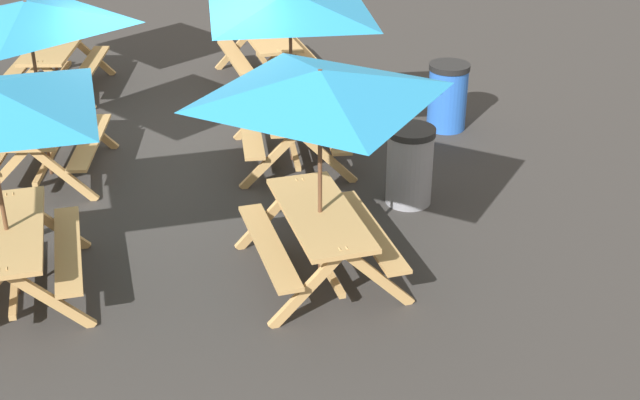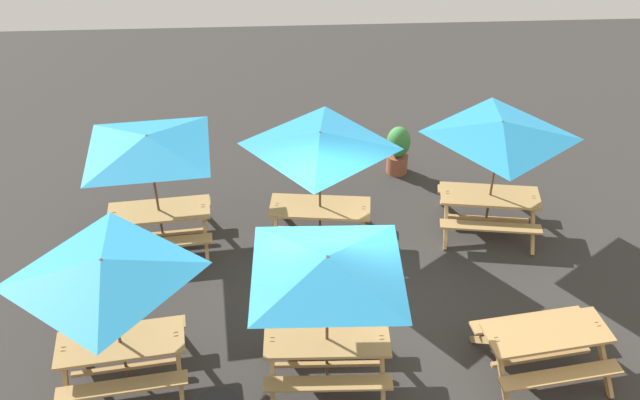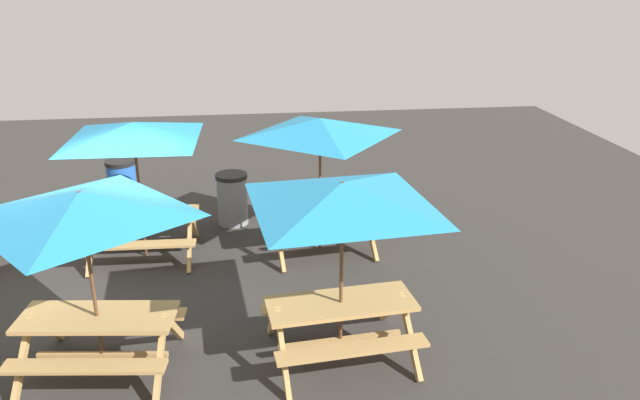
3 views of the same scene
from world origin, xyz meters
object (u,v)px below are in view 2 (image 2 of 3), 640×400
object	(u,v)px
picnic_table_1	(105,277)
picnic_table_3	(327,274)
picnic_table_0	(500,137)
picnic_table_5	(149,151)
potted_plant_0	(398,149)
picnic_table_4	(545,341)
picnic_table_2	(320,148)

from	to	relation	value
picnic_table_1	picnic_table_3	bearing A→B (deg)	170.67
picnic_table_3	picnic_table_1	bearing A→B (deg)	-0.20
picnic_table_0	picnic_table_5	size ratio (longest dim) A/B	0.83
picnic_table_5	potted_plant_0	xyz separation A→B (m)	(-4.60, -2.15, -1.43)
picnic_table_5	picnic_table_4	bearing A→B (deg)	145.59
picnic_table_2	picnic_table_3	bearing A→B (deg)	95.51
picnic_table_2	picnic_table_1	bearing A→B (deg)	52.60
picnic_table_1	picnic_table_3	distance (m)	2.94
picnic_table_3	picnic_table_0	bearing A→B (deg)	-131.78
picnic_table_1	picnic_table_3	size ratio (longest dim) A/B	0.83
picnic_table_1	picnic_table_5	xyz separation A→B (m)	(-0.14, -3.14, 0.00)
picnic_table_0	picnic_table_2	size ratio (longest dim) A/B	1.00
picnic_table_3	picnic_table_5	distance (m)	4.28
picnic_table_2	potted_plant_0	distance (m)	3.14
picnic_table_1	picnic_table_2	world-z (taller)	same
picnic_table_2	picnic_table_3	distance (m)	3.19
picnic_table_0	picnic_table_1	bearing A→B (deg)	36.69
picnic_table_1	picnic_table_2	distance (m)	4.32
picnic_table_0	picnic_table_4	xyz separation A→B (m)	(0.01, 3.42, -1.43)
potted_plant_0	picnic_table_1	bearing A→B (deg)	48.14
picnic_table_3	picnic_table_4	bearing A→B (deg)	-178.99
picnic_table_1	picnic_table_3	xyz separation A→B (m)	(-2.94, 0.10, 0.00)
picnic_table_3	potted_plant_0	distance (m)	5.86
picnic_table_5	picnic_table_3	bearing A→B (deg)	125.12
picnic_table_0	picnic_table_2	world-z (taller)	same
picnic_table_2	picnic_table_4	bearing A→B (deg)	140.76
potted_plant_0	picnic_table_3	bearing A→B (deg)	71.49
picnic_table_0	picnic_table_3	world-z (taller)	same
picnic_table_0	picnic_table_2	distance (m)	3.14
picnic_table_1	picnic_table_5	world-z (taller)	same
picnic_table_0	potted_plant_0	bearing A→B (deg)	-46.57
picnic_table_4	picnic_table_5	world-z (taller)	picnic_table_5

